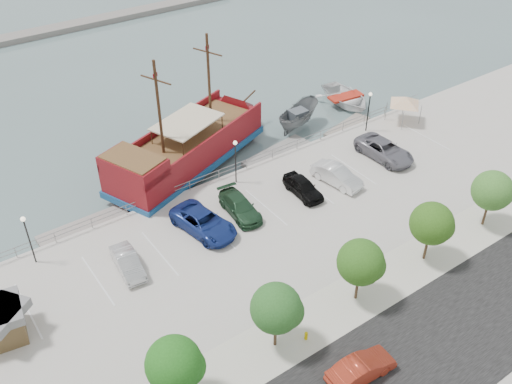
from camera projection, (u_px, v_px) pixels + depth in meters
ground at (280, 229)px, 47.33m from camera, size 160.00×160.00×0.00m
street at (432, 348)px, 36.18m from camera, size 100.00×8.00×0.04m
sidewalk at (366, 292)px, 40.13m from camera, size 100.00×4.00×0.05m
seawall_railing at (228, 171)px, 51.58m from camera, size 50.00×0.06×1.00m
far_shore at (116, 17)px, 88.05m from camera, size 40.00×3.00×0.80m
pirate_ship at (197, 143)px, 54.30m from camera, size 20.41×12.27×12.71m
patrol_boat at (298, 119)px, 60.01m from camera, size 6.74×4.34×2.44m
speedboat at (346, 99)px, 64.70m from camera, size 6.01×7.80×1.49m
dock_west at (84, 228)px, 47.07m from camera, size 7.61×2.30×0.43m
dock_mid at (277, 154)px, 56.36m from camera, size 7.89×3.35×0.44m
dock_east at (347, 127)px, 60.76m from camera, size 6.41×3.13×0.35m
canopy_tent at (406, 97)px, 58.28m from camera, size 4.26×4.26×3.33m
street_sedan at (361, 368)px, 34.07m from camera, size 4.56×1.86×1.47m
fire_hydrant at (306, 335)px, 36.55m from camera, size 0.23×0.23×0.67m
lamp_post_left at (27, 232)px, 40.90m from camera, size 0.36×0.36×4.28m
lamp_post_mid at (235, 154)px, 49.30m from camera, size 0.36×0.36×4.28m
lamp_post_right at (369, 105)px, 56.76m from camera, size 0.36×0.36×4.28m
tree_b at (177, 365)px, 31.22m from camera, size 3.30×3.20×5.00m
tree_c at (279, 309)px, 34.49m from camera, size 3.30×3.20×5.00m
tree_d at (363, 263)px, 37.75m from camera, size 3.30×3.20×5.00m
tree_e at (434, 224)px, 41.02m from camera, size 3.30×3.20×5.00m
tree_f at (494, 191)px, 44.28m from camera, size 3.30×3.20×5.00m
parked_car_b at (128, 263)px, 41.54m from camera, size 1.88×4.39×1.41m
parked_car_c at (203, 222)px, 45.10m from camera, size 3.80×6.40×1.67m
parked_car_d at (240, 207)px, 46.91m from camera, size 2.53×5.23×1.47m
parked_car_e at (303, 187)px, 49.13m from camera, size 2.04×4.52×1.51m
parked_car_f at (337, 176)px, 50.44m from camera, size 2.46×5.11×1.61m
parked_car_g at (384, 150)px, 53.86m from camera, size 2.94×6.10×1.68m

